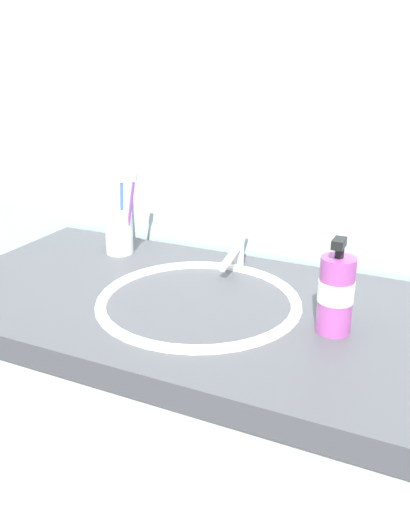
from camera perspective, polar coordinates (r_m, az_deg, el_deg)
The scene contains 8 objects.
tiled_wall_back at distance 1.33m, azimuth 6.31°, elevation 12.18°, with size 2.37×0.04×2.40m, color silver.
vanity_counter at distance 1.37m, azimuth 0.13°, elevation -22.17°, with size 1.17×0.58×0.91m.
sink_basin at distance 1.14m, azimuth -0.65°, elevation -6.83°, with size 0.42×0.42×0.13m.
faucet at distance 1.27m, azimuth 3.26°, elevation 0.50°, with size 0.02×0.14×0.10m.
toothbrush_cup at distance 1.39m, azimuth -8.96°, elevation 2.33°, with size 0.07×0.07×0.10m, color white.
toothbrush_purple at distance 1.34m, azimuth -7.79°, elevation 4.97°, with size 0.05×0.01×0.21m.
toothbrush_blue at distance 1.41m, azimuth -8.68°, elevation 5.18°, with size 0.03×0.05×0.19m.
soap_dispenser at distance 1.00m, azimuth 13.47°, elevation -3.78°, with size 0.06×0.06×0.18m.
Camera 1 is at (0.43, -0.92, 1.39)m, focal length 38.37 mm.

